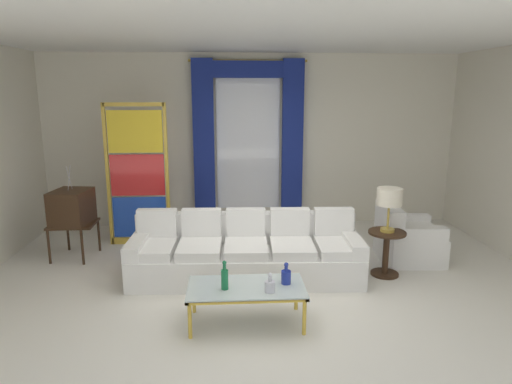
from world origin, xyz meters
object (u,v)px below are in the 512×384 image
stained_glass_divider (138,178)px  table_lamp_brass (389,199)px  bottle_blue_decanter (286,276)px  round_side_table (386,249)px  bottle_crystal_tall (270,285)px  couch_white_long (246,253)px  armchair_white (405,240)px  coffee_table (246,290)px  vintage_tv (72,209)px  peacock_figurine (161,236)px  bottle_amber_squat (225,278)px

stained_glass_divider → table_lamp_brass: (3.43, -1.48, -0.03)m
bottle_blue_decanter → table_lamp_brass: bearing=37.3°
bottle_blue_decanter → round_side_table: size_ratio=0.39×
round_side_table → bottle_crystal_tall: bearing=-141.7°
couch_white_long → round_side_table: (1.82, -0.09, 0.05)m
couch_white_long → armchair_white: 2.33m
couch_white_long → stained_glass_divider: bearing=139.0°
bottle_crystal_tall → table_lamp_brass: table_lamp_brass is taller
coffee_table → vintage_tv: (-2.40, 2.07, 0.36)m
peacock_figurine → bottle_crystal_tall: bearing=-59.7°
table_lamp_brass → bottle_blue_decanter: bearing=-142.7°
coffee_table → couch_white_long: bearing=87.8°
coffee_table → armchair_white: (2.34, 1.67, -0.08)m
couch_white_long → stained_glass_divider: 2.26m
vintage_tv → armchair_white: (4.74, -0.41, -0.44)m
couch_white_long → bottle_amber_squat: 1.33m
armchair_white → round_side_table: (-0.47, -0.52, 0.07)m
armchair_white → peacock_figurine: armchair_white is taller
round_side_table → coffee_table: bearing=-148.5°
bottle_amber_squat → couch_white_long: bearing=78.3°
coffee_table → round_side_table: round_side_table is taller
bottle_blue_decanter → bottle_amber_squat: size_ratio=0.76×
bottle_blue_decanter → vintage_tv: 3.48m
coffee_table → bottle_crystal_tall: 0.29m
armchair_white → stained_glass_divider: (-3.90, 0.96, 0.77)m
bottle_amber_squat → round_side_table: bottle_amber_squat is taller
armchair_white → table_lamp_brass: size_ratio=1.52×
armchair_white → coffee_table: bearing=-144.5°
bottle_blue_decanter → vintage_tv: bearing=144.1°
round_side_table → couch_white_long: bearing=177.2°
coffee_table → bottle_crystal_tall: size_ratio=5.96×
bottle_amber_squat → round_side_table: size_ratio=0.51×
couch_white_long → vintage_tv: (-2.45, 0.84, 0.42)m
couch_white_long → bottle_blue_decanter: size_ratio=12.74×
coffee_table → bottle_blue_decanter: bearing=5.3°
bottle_crystal_tall → stained_glass_divider: size_ratio=0.09×
table_lamp_brass → couch_white_long: bearing=177.2°
bottle_amber_squat → vintage_tv: 3.05m
vintage_tv → peacock_figurine: bearing=10.2°
bottle_crystal_tall → coffee_table: bearing=147.2°
bottle_blue_decanter → peacock_figurine: bottle_blue_decanter is taller
coffee_table → peacock_figurine: (-1.20, 2.29, -0.15)m
bottle_blue_decanter → couch_white_long: bearing=107.0°
stained_glass_divider → table_lamp_brass: stained_glass_divider is taller
couch_white_long → bottle_blue_decanter: bearing=-73.0°
bottle_crystal_tall → vintage_tv: (-2.63, 2.22, 0.25)m
coffee_table → stained_glass_divider: (-1.56, 2.63, 0.69)m
couch_white_long → peacock_figurine: couch_white_long is taller
couch_white_long → coffee_table: 1.24m
bottle_crystal_tall → stained_glass_divider: bearing=122.8°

